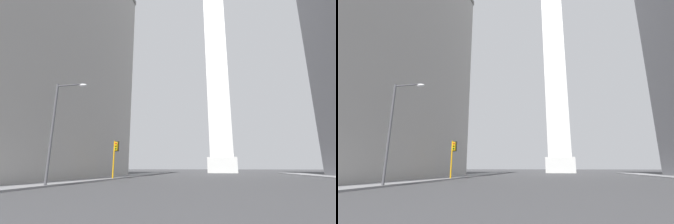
% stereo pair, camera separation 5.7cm
% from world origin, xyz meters
% --- Properties ---
extents(sidewalk_left, '(5.00, 80.57, 0.15)m').
position_xyz_m(sidewalk_left, '(-16.52, 24.17, 0.07)').
color(sidewalk_left, gray).
rests_on(sidewalk_left, ground_plane).
extents(obelisk, '(7.96, 7.96, 66.34)m').
position_xyz_m(obelisk, '(0.00, 67.15, 32.09)').
color(obelisk, silver).
rests_on(obelisk, ground_plane).
extents(traffic_light_mid_left, '(0.77, 0.50, 4.84)m').
position_xyz_m(traffic_light_mid_left, '(-14.25, 26.88, 3.20)').
color(traffic_light_mid_left, orange).
rests_on(traffic_light_mid_left, ground_plane).
extents(street_lamp, '(2.81, 0.36, 8.22)m').
position_xyz_m(street_lamp, '(-13.81, 15.03, 5.03)').
color(street_lamp, '#4C4C51').
rests_on(street_lamp, ground_plane).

